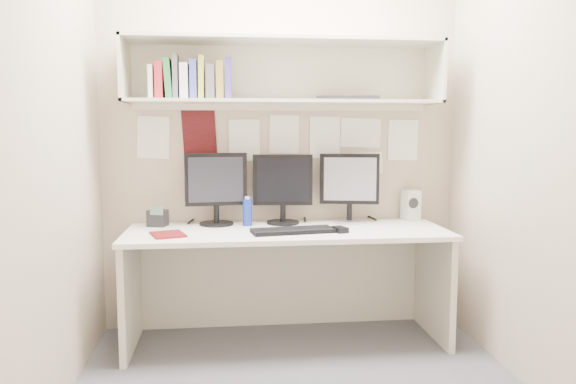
{
  "coord_description": "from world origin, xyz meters",
  "views": [
    {
      "loc": [
        -0.38,
        -2.8,
        1.36
      ],
      "look_at": [
        -0.03,
        0.35,
        1.0
      ],
      "focal_mm": 35.0,
      "sensor_mm": 36.0,
      "label": 1
    }
  ],
  "objects": [
    {
      "name": "hutch_tray",
      "position": [
        0.42,
        0.82,
        1.55
      ],
      "size": [
        0.43,
        0.23,
        0.03
      ],
      "primitive_type": "cube",
      "rotation": [
        0.0,
        0.0,
        -0.2
      ],
      "color": "black",
      "rests_on": "overhead_hutch"
    },
    {
      "name": "desk",
      "position": [
        0.0,
        0.65,
        0.37
      ],
      "size": [
        2.0,
        0.7,
        0.73
      ],
      "color": "white",
      "rests_on": "floor"
    },
    {
      "name": "book_stack",
      "position": [
        -0.58,
        0.77,
        1.66
      ],
      "size": [
        0.5,
        0.17,
        0.27
      ],
      "color": "silver",
      "rests_on": "overhead_hutch"
    },
    {
      "name": "keyboard",
      "position": [
        0.02,
        0.53,
        0.74
      ],
      "size": [
        0.52,
        0.25,
        0.02
      ],
      "primitive_type": "cube",
      "rotation": [
        0.0,
        0.0,
        0.15
      ],
      "color": "black",
      "rests_on": "desk"
    },
    {
      "name": "mouse",
      "position": [
        0.31,
        0.51,
        0.75
      ],
      "size": [
        0.1,
        0.12,
        0.03
      ],
      "primitive_type": "cube",
      "rotation": [
        0.0,
        0.0,
        0.3
      ],
      "color": "black",
      "rests_on": "desk"
    },
    {
      "name": "wall_right",
      "position": [
        1.2,
        0.0,
        1.3
      ],
      "size": [
        0.02,
        2.0,
        2.6
      ],
      "primitive_type": "cube",
      "color": "tan",
      "rests_on": "ground"
    },
    {
      "name": "overhead_hutch",
      "position": [
        0.0,
        0.86,
        1.72
      ],
      "size": [
        2.0,
        0.38,
        0.4
      ],
      "color": "beige",
      "rests_on": "wall_back"
    },
    {
      "name": "wall_back",
      "position": [
        0.0,
        1.0,
        1.3
      ],
      "size": [
        2.4,
        0.02,
        2.6
      ],
      "primitive_type": "cube",
      "color": "tan",
      "rests_on": "ground"
    },
    {
      "name": "maroon_notebook",
      "position": [
        -0.72,
        0.52,
        0.74
      ],
      "size": [
        0.24,
        0.27,
        0.01
      ],
      "primitive_type": "cube",
      "rotation": [
        0.0,
        0.0,
        0.31
      ],
      "color": "#5C0F11",
      "rests_on": "desk"
    },
    {
      "name": "wall_left",
      "position": [
        -1.2,
        0.0,
        1.3
      ],
      "size": [
        0.02,
        2.0,
        2.6
      ],
      "primitive_type": "cube",
      "color": "tan",
      "rests_on": "ground"
    },
    {
      "name": "monitor_center",
      "position": [
        -0.0,
        0.87,
        0.98
      ],
      "size": [
        0.4,
        0.22,
        0.46
      ],
      "rotation": [
        0.0,
        0.0,
        -0.11
      ],
      "color": "black",
      "rests_on": "desk"
    },
    {
      "name": "pinned_papers",
      "position": [
        0.0,
        0.99,
        1.25
      ],
      "size": [
        1.92,
        0.01,
        0.48
      ],
      "primitive_type": null,
      "color": "white",
      "rests_on": "wall_back"
    },
    {
      "name": "speaker",
      "position": [
        0.89,
        0.91,
        0.83
      ],
      "size": [
        0.12,
        0.13,
        0.21
      ],
      "rotation": [
        0.0,
        0.0,
        0.21
      ],
      "color": "#BCBCB7",
      "rests_on": "desk"
    },
    {
      "name": "wall_front",
      "position": [
        0.0,
        -1.0,
        1.3
      ],
      "size": [
        2.4,
        0.02,
        2.6
      ],
      "primitive_type": "cube",
      "color": "tan",
      "rests_on": "ground"
    },
    {
      "name": "blue_bottle",
      "position": [
        -0.24,
        0.81,
        0.82
      ],
      "size": [
        0.06,
        0.06,
        0.19
      ],
      "color": "navy",
      "rests_on": "desk"
    },
    {
      "name": "monitor_right",
      "position": [
        0.45,
        0.87,
        0.98
      ],
      "size": [
        0.4,
        0.22,
        0.46
      ],
      "rotation": [
        0.0,
        0.0,
        -0.2
      ],
      "color": "#A5A5AA",
      "rests_on": "desk"
    },
    {
      "name": "desk_phone",
      "position": [
        -0.82,
        0.85,
        0.78
      ],
      "size": [
        0.14,
        0.13,
        0.14
      ],
      "rotation": [
        0.0,
        0.0,
        -0.3
      ],
      "color": "black",
      "rests_on": "desk"
    },
    {
      "name": "monitor_left",
      "position": [
        -0.44,
        0.87,
        0.99
      ],
      "size": [
        0.41,
        0.22,
        0.47
      ],
      "rotation": [
        0.0,
        0.0,
        0.11
      ],
      "color": "black",
      "rests_on": "desk"
    }
  ]
}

